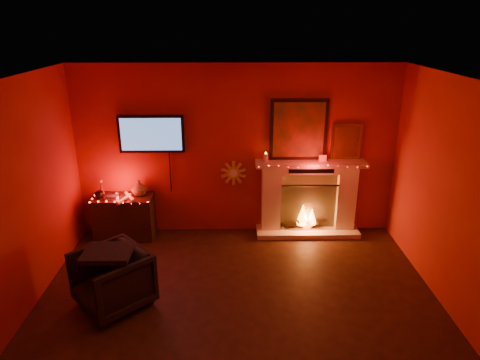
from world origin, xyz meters
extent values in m
plane|color=black|center=(0.00, 0.00, 0.00)|extent=(5.00, 5.00, 0.00)
plane|color=beige|center=(0.00, 0.00, 2.70)|extent=(5.00, 5.00, 0.00)
plane|color=maroon|center=(0.00, 2.50, 1.35)|extent=(5.00, 0.00, 5.00)
cube|color=beige|center=(1.15, 2.30, 0.04)|extent=(1.65, 0.40, 0.08)
cube|color=beige|center=(0.55, 2.39, 0.55)|extent=(0.30, 0.22, 0.95)
cube|color=beige|center=(1.75, 2.39, 0.55)|extent=(0.30, 0.22, 0.95)
cube|color=beige|center=(1.15, 2.39, 1.10)|extent=(1.50, 0.22, 0.14)
cube|color=beige|center=(1.15, 2.33, 1.20)|extent=(1.72, 0.34, 0.06)
cube|color=#83664C|center=(1.15, 2.45, 0.55)|extent=(0.90, 0.10, 0.95)
cube|color=black|center=(1.15, 2.27, 0.47)|extent=(0.90, 0.02, 0.78)
cylinder|color=black|center=(1.05, 2.36, 0.14)|extent=(0.55, 0.09, 0.09)
cylinder|color=black|center=(1.23, 2.38, 0.20)|extent=(0.51, 0.18, 0.08)
cone|color=orange|center=(1.07, 2.36, 0.33)|extent=(0.20, 0.20, 0.34)
cone|color=orange|center=(1.22, 2.37, 0.29)|extent=(0.16, 0.16, 0.26)
sphere|color=#FF3F07|center=(1.15, 2.36, 0.16)|extent=(0.18, 0.18, 0.18)
cube|color=black|center=(0.95, 2.46, 1.71)|extent=(0.88, 0.05, 0.95)
cube|color=#B43A18|center=(0.95, 2.44, 1.71)|extent=(0.78, 0.01, 0.85)
cube|color=#BA8336|center=(1.70, 2.47, 1.51)|extent=(0.46, 0.04, 0.56)
cube|color=#965E22|center=(1.70, 2.45, 1.51)|extent=(0.38, 0.01, 0.48)
cylinder|color=beige|center=(0.45, 2.38, 1.29)|extent=(0.07, 0.07, 0.12)
cube|color=white|center=(1.33, 2.36, 1.28)|extent=(0.12, 0.01, 0.10)
cube|color=black|center=(-1.30, 2.46, 1.65)|extent=(1.00, 0.06, 0.58)
cube|color=#4977BC|center=(-1.30, 2.42, 1.65)|extent=(0.92, 0.01, 0.50)
cylinder|color=black|center=(-1.05, 2.47, 1.03)|extent=(0.02, 0.02, 0.66)
cylinder|color=gold|center=(-0.05, 2.48, 1.00)|extent=(0.20, 0.03, 0.20)
cylinder|color=white|center=(-0.05, 2.46, 1.00)|extent=(0.13, 0.01, 0.13)
cube|color=black|center=(-1.78, 2.26, 0.35)|extent=(0.91, 0.46, 0.70)
imported|color=brown|center=(-1.53, 2.32, 0.82)|extent=(0.24, 0.24, 0.25)
imported|color=black|center=(-2.12, 2.21, 0.75)|extent=(0.13, 0.13, 0.10)
cylinder|color=white|center=(-1.84, 2.15, 0.72)|extent=(0.15, 0.38, 0.05)
cylinder|color=white|center=(-1.72, 2.11, 0.72)|extent=(0.15, 0.38, 0.05)
cylinder|color=white|center=(-1.66, 2.21, 0.72)|extent=(0.24, 0.35, 0.05)
cube|color=#4F1C16|center=(-1.93, 2.16, 0.71)|extent=(0.20, 0.14, 0.03)
cube|color=#1F3649|center=(-1.92, 2.17, 0.74)|extent=(0.17, 0.12, 0.02)
imported|color=black|center=(-1.51, 0.49, 0.36)|extent=(1.11, 1.11, 0.72)
camera|label=1|loc=(-0.05, -3.91, 3.28)|focal=32.00mm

